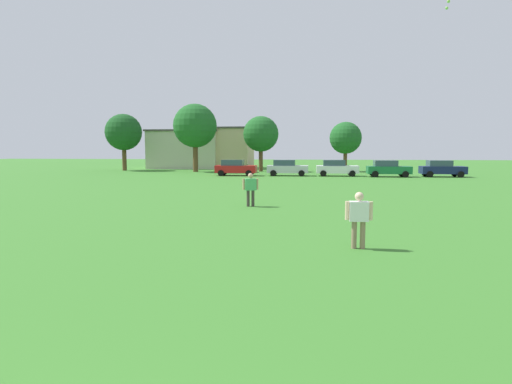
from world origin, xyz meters
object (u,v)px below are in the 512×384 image
Objects in this scene: tree_far_left at (124,132)px; tree_left at (195,126)px; adult_bystander at (359,215)px; parked_car_white_2 at (336,168)px; parked_car_navy_4 at (442,168)px; parked_car_silver_1 at (287,168)px; tree_right at (261,134)px; tree_far_right at (346,138)px; parked_car_green_3 at (388,168)px; bystander_near_trees at (251,187)px; parked_car_red_0 at (235,168)px.

tree_left reaches higher than tree_far_left.
parked_car_white_2 is at bearing 87.15° from adult_bystander.
adult_bystander is at bearing -110.30° from parked_car_navy_4.
tree_right is (-3.65, 8.17, 3.79)m from parked_car_silver_1.
tree_far_left is 1.19× the size of tree_far_right.
parked_car_white_2 is at bearing -17.09° from tree_far_left.
tree_left reaches higher than parked_car_green_3.
tree_right reaches higher than bystander_near_trees.
parked_car_red_0 and parked_car_silver_1 have the same top height.
parked_car_red_0 is 5.45m from parked_car_silver_1.
adult_bystander is 0.27× the size of tree_far_right.
parked_car_silver_1 and parked_car_green_3 have the same top height.
parked_car_navy_4 is (12.10, 32.72, -0.11)m from adult_bystander.
parked_car_green_3 is at bearing -174.24° from parked_car_navy_4.
tree_right is at bearing -101.88° from bystander_near_trees.
tree_left is (-10.89, 30.65, 4.63)m from bystander_near_trees.
bystander_near_trees is at bearing -91.63° from parked_car_silver_1.
parked_car_red_0 is 10.61m from parked_car_white_2.
parked_car_silver_1 is at bearing 177.08° from parked_car_green_3.
tree_far_left is (-31.88, 8.91, 4.10)m from parked_car_green_3.
parked_car_green_3 is 23.41m from tree_left.
tree_far_right is at bearing 53.08° from parked_car_silver_1.
parked_car_red_0 and parked_car_green_3 have the same top height.
tree_far_left is at bearing 167.35° from parked_car_navy_4.
parked_car_green_3 reaches higher than bystander_near_trees.
tree_left is at bearing -171.86° from tree_far_right.
tree_left is (-15.14, 39.15, 4.64)m from adult_bystander.
tree_far_right reaches higher than parked_car_silver_1.
tree_left is at bearing 162.27° from parked_car_green_3.
tree_far_left is at bearing 179.31° from tree_right.
adult_bystander is 0.38× the size of parked_car_silver_1.
parked_car_navy_4 is (5.40, 0.54, 0.00)m from parked_car_green_3.
tree_left reaches higher than parked_car_navy_4.
parked_car_white_2 is 0.62× the size of tree_right.
parked_car_white_2 is 0.70× the size of tree_far_right.
parked_car_silver_1 is at bearing -178.27° from parked_car_white_2.
parked_car_silver_1 is 0.70× the size of tree_far_right.
parked_car_navy_4 is 0.52× the size of tree_left.
tree_far_right reaches higher than adult_bystander.
parked_car_green_3 is 16.83m from tree_right.
tree_far_left is 0.88× the size of tree_left.
tree_left is at bearing -167.81° from tree_right.
tree_far_left reaches higher than adult_bystander.
tree_right reaches higher than parked_car_navy_4.
tree_right is at bearing 147.98° from parked_car_green_3.
adult_bystander is 42.03m from tree_far_right.
tree_right reaches higher than tree_far_right.
parked_car_silver_1 is 10.27m from parked_car_green_3.
parked_car_white_2 reaches higher than adult_bystander.
parked_car_white_2 is 28.31m from tree_far_left.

